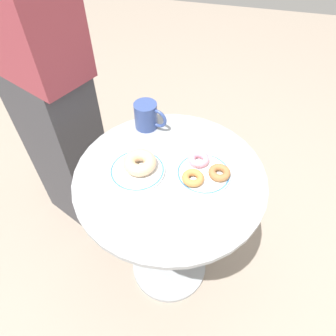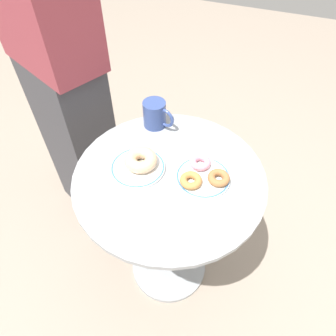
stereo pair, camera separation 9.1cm
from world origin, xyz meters
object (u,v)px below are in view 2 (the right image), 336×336
(plate_right, at_px, (203,177))
(donut_old_fashioned, at_px, (191,180))
(paper_napkin, at_px, (165,233))
(coffee_mug, at_px, (155,114))
(donut_cinnamon, at_px, (219,178))
(donut_pink_frosted, at_px, (200,162))
(donut_glazed, at_px, (140,161))
(person_figure, at_px, (62,82))
(cafe_table, at_px, (169,215))
(plate_left, at_px, (138,167))

(plate_right, height_order, donut_old_fashioned, donut_old_fashioned)
(paper_napkin, distance_m, coffee_mug, 0.48)
(donut_cinnamon, xyz_separation_m, coffee_mug, (-0.30, 0.19, 0.03))
(donut_pink_frosted, bearing_deg, paper_napkin, -93.03)
(donut_glazed, relative_size, donut_cinnamon, 1.56)
(donut_pink_frosted, height_order, paper_napkin, donut_pink_frosted)
(donut_glazed, xyz_separation_m, person_figure, (-0.47, 0.25, 0.05))
(donut_glazed, distance_m, person_figure, 0.53)
(cafe_table, xyz_separation_m, donut_old_fashioned, (0.08, -0.02, 0.27))
(plate_left, bearing_deg, coffee_mug, 97.97)
(donut_glazed, height_order, donut_pink_frosted, donut_glazed)
(cafe_table, height_order, donut_cinnamon, donut_cinnamon)
(cafe_table, xyz_separation_m, donut_pink_frosted, (0.08, 0.07, 0.27))
(donut_cinnamon, relative_size, person_figure, 0.04)
(plate_right, xyz_separation_m, donut_glazed, (-0.21, -0.03, 0.03))
(plate_left, height_order, donut_cinnamon, donut_cinnamon)
(paper_napkin, bearing_deg, donut_cinnamon, 69.00)
(person_figure, bearing_deg, donut_old_fashioned, -21.90)
(plate_left, bearing_deg, cafe_table, 6.76)
(plate_right, xyz_separation_m, donut_cinnamon, (0.05, 0.00, 0.02))
(donut_pink_frosted, relative_size, coffee_mug, 0.55)
(plate_right, bearing_deg, cafe_table, -166.50)
(plate_left, xyz_separation_m, paper_napkin, (0.18, -0.20, -0.00))
(plate_right, xyz_separation_m, donut_pink_frosted, (-0.03, 0.04, 0.02))
(donut_old_fashioned, relative_size, person_figure, 0.04)
(plate_left, distance_m, paper_napkin, 0.27)
(donut_glazed, relative_size, paper_napkin, 0.80)
(plate_left, bearing_deg, person_figure, 150.64)
(donut_pink_frosted, height_order, person_figure, person_figure)
(donut_pink_frosted, xyz_separation_m, donut_old_fashioned, (-0.00, -0.09, 0.00))
(plate_right, xyz_separation_m, donut_old_fashioned, (-0.03, -0.04, 0.02))
(donut_cinnamon, relative_size, paper_napkin, 0.52)
(donut_glazed, xyz_separation_m, paper_napkin, (0.17, -0.21, -0.03))
(cafe_table, distance_m, donut_cinnamon, 0.31)
(paper_napkin, bearing_deg, plate_right, 80.36)
(donut_cinnamon, height_order, coffee_mug, coffee_mug)
(plate_left, height_order, coffee_mug, coffee_mug)
(plate_right, distance_m, coffee_mug, 0.32)
(cafe_table, relative_size, paper_napkin, 5.12)
(plate_left, bearing_deg, paper_napkin, -47.87)
(cafe_table, distance_m, paper_napkin, 0.33)
(donut_cinnamon, relative_size, donut_old_fashioned, 1.00)
(donut_glazed, xyz_separation_m, donut_cinnamon, (0.26, 0.03, -0.01))
(plate_right, xyz_separation_m, paper_napkin, (-0.04, -0.24, -0.00))
(donut_old_fashioned, height_order, person_figure, person_figure)
(donut_cinnamon, relative_size, donut_pink_frosted, 1.00)
(cafe_table, distance_m, plate_right, 0.27)
(donut_old_fashioned, xyz_separation_m, person_figure, (-0.65, 0.26, 0.06))
(donut_old_fashioned, bearing_deg, donut_pink_frosted, 87.48)
(plate_right, bearing_deg, donut_cinnamon, 1.03)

